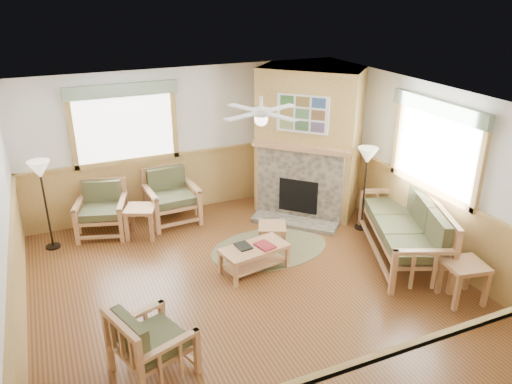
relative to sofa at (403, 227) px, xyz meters
name	(u,v)px	position (x,y,z in m)	size (l,w,h in m)	color
floor	(250,287)	(-2.55, 0.15, -0.51)	(6.00, 6.00, 0.01)	brown
ceiling	(249,102)	(-2.55, 0.15, 2.19)	(6.00, 6.00, 0.01)	white
wall_back	(187,141)	(-2.55, 3.15, 0.84)	(6.00, 0.02, 2.70)	white
wall_front	(389,336)	(-2.55, -2.85, 0.84)	(6.00, 0.02, 2.70)	white
wall_left	(4,245)	(-5.55, 0.15, 0.84)	(0.02, 6.00, 2.70)	white
wall_right	(426,170)	(0.45, 0.15, 0.84)	(0.02, 6.00, 2.70)	white
wainscot	(250,253)	(-2.55, 0.15, 0.04)	(6.00, 6.00, 1.10)	#B08948
fireplace	(309,142)	(-0.50, 2.20, 0.84)	(2.20, 2.20, 2.70)	#B08948
window_back	(120,82)	(-3.65, 3.11, 2.02)	(1.90, 0.16, 1.50)	white
window_right	(444,98)	(0.41, -0.05, 2.02)	(0.16, 1.90, 1.50)	white
ceiling_fan	(261,99)	(-2.25, 0.45, 2.15)	(1.24, 1.24, 0.36)	white
sofa	(403,227)	(0.00, 0.00, 0.00)	(0.91, 2.21, 1.02)	tan
armchair_back_left	(101,210)	(-4.25, 2.70, -0.06)	(0.80, 0.80, 0.90)	tan
armchair_back_right	(172,197)	(-3.01, 2.70, -0.03)	(0.86, 0.86, 0.96)	tan
armchair_left	(152,341)	(-4.20, -0.98, -0.08)	(0.76, 0.76, 0.86)	tan
coffee_table	(254,259)	(-2.32, 0.54, -0.31)	(1.01, 0.50, 0.40)	tan
end_table_chairs	(142,222)	(-3.65, 2.32, -0.23)	(0.49, 0.47, 0.55)	tan
end_table_sofa	(463,282)	(0.00, -1.31, -0.22)	(0.52, 0.50, 0.58)	tan
footstool	(272,236)	(-1.75, 1.11, -0.32)	(0.45, 0.45, 0.39)	tan
braided_rug	(269,248)	(-1.82, 1.05, -0.50)	(2.00, 2.00, 0.01)	brown
floor_lamp_left	(46,206)	(-5.10, 2.53, 0.25)	(0.35, 0.35, 1.52)	black
floor_lamp_right	(365,189)	(0.00, 1.06, 0.25)	(0.35, 0.35, 1.51)	black
book_red	(265,245)	(-2.17, 0.49, -0.08)	(0.22, 0.30, 0.03)	maroon
book_dark	(243,245)	(-2.47, 0.61, -0.08)	(0.20, 0.27, 0.03)	black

